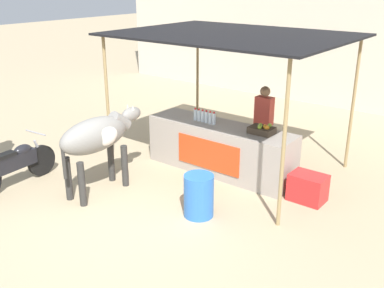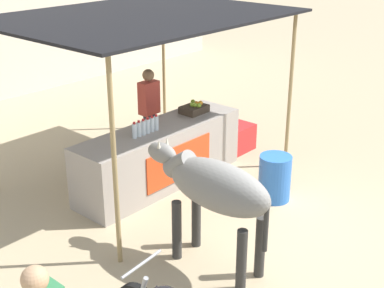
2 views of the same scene
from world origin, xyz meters
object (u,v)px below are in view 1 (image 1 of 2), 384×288
(motorcycle_parked, at_px, (15,164))
(fruit_crate, at_px, (262,130))
(stall_counter, at_px, (220,148))
(cow, at_px, (98,137))
(water_barrel, at_px, (199,196))
(cooler_box, at_px, (308,188))
(vendor_behind_counter, at_px, (263,126))

(motorcycle_parked, bearing_deg, fruit_crate, 40.12)
(stall_counter, height_order, cow, cow)
(cow, height_order, motorcycle_parked, cow)
(motorcycle_parked, bearing_deg, water_barrel, 19.77)
(fruit_crate, distance_m, cow, 2.92)
(cooler_box, height_order, water_barrel, water_barrel)
(fruit_crate, relative_size, cow, 0.24)
(cooler_box, relative_size, water_barrel, 0.85)
(cow, bearing_deg, water_barrel, 11.04)
(cow, distance_m, motorcycle_parked, 1.72)
(stall_counter, relative_size, cow, 1.65)
(water_barrel, relative_size, motorcycle_parked, 0.39)
(stall_counter, relative_size, cooler_box, 5.00)
(fruit_crate, height_order, motorcycle_parked, fruit_crate)
(vendor_behind_counter, bearing_deg, cooler_box, -31.49)
(fruit_crate, xyz_separation_m, water_barrel, (-0.13, -1.71, -0.68))
(cow, bearing_deg, fruit_crate, 45.51)
(water_barrel, bearing_deg, cooler_box, 53.36)
(stall_counter, relative_size, fruit_crate, 6.82)
(fruit_crate, height_order, vendor_behind_counter, vendor_behind_counter)
(motorcycle_parked, bearing_deg, cooler_box, 31.62)
(stall_counter, distance_m, cow, 2.41)
(vendor_behind_counter, distance_m, water_barrel, 2.47)
(motorcycle_parked, bearing_deg, vendor_behind_counter, 49.49)
(cooler_box, relative_size, cow, 0.33)
(fruit_crate, xyz_separation_m, vendor_behind_counter, (-0.36, 0.70, -0.18))
(fruit_crate, bearing_deg, motorcycle_parked, -139.88)
(water_barrel, bearing_deg, vendor_behind_counter, 95.40)
(stall_counter, height_order, cooler_box, stall_counter)
(stall_counter, xyz_separation_m, cooler_box, (1.90, -0.10, -0.24))
(vendor_behind_counter, distance_m, cow, 3.26)
(fruit_crate, bearing_deg, vendor_behind_counter, 117.28)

